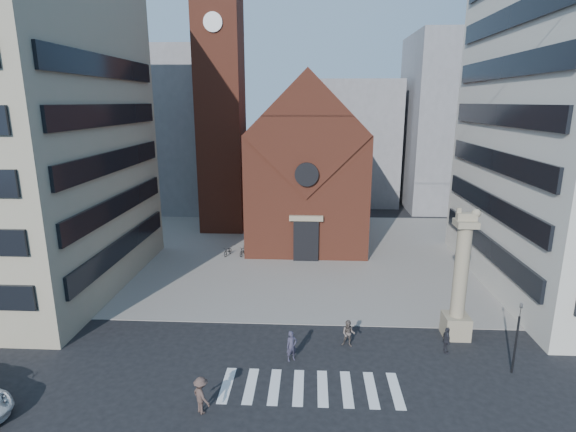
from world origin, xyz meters
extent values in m
plane|color=black|center=(0.00, 0.00, 0.00)|extent=(120.00, 120.00, 0.00)
cube|color=gray|center=(0.00, 19.00, 0.03)|extent=(46.00, 30.00, 0.05)
cube|color=brown|center=(0.00, 25.00, 6.00)|extent=(12.00, 16.00, 12.00)
cube|color=#5D2B1D|center=(0.00, 25.40, 12.00)|extent=(12.00, 15.40, 12.00)
cube|color=brown|center=(0.00, 17.05, 12.00)|extent=(11.76, 0.50, 11.76)
cylinder|color=black|center=(0.00, 16.60, 8.50)|extent=(2.20, 0.30, 2.20)
cube|color=black|center=(0.00, 16.85, 2.00)|extent=(2.40, 0.30, 4.00)
cube|color=tan|center=(0.00, 16.80, 4.30)|extent=(3.20, 0.40, 0.50)
cube|color=brown|center=(-10.00, 28.00, 15.00)|extent=(5.00, 5.00, 30.00)
cylinder|color=white|center=(-10.00, 25.40, 23.00)|extent=(2.00, 0.20, 2.00)
cube|color=gray|center=(-20.00, 40.00, 11.00)|extent=(16.00, 14.00, 22.00)
cube|color=gray|center=(6.00, 45.00, 9.00)|extent=(14.00, 12.00, 18.00)
cube|color=gray|center=(22.00, 42.00, 12.00)|extent=(16.00, 14.00, 24.00)
cube|color=tan|center=(10.00, 3.00, 0.75)|extent=(1.60, 1.60, 1.50)
cylinder|color=tan|center=(10.00, 3.00, 4.50)|extent=(0.90, 0.90, 6.00)
cube|color=tan|center=(10.00, 3.00, 7.70)|extent=(1.30, 1.30, 0.40)
cube|color=tan|center=(10.00, 3.00, 8.10)|extent=(1.20, 0.50, 0.55)
sphere|color=tan|center=(10.55, 3.00, 8.35)|extent=(0.56, 0.56, 0.56)
cube|color=tan|center=(9.50, 3.00, 8.50)|extent=(0.25, 0.15, 0.35)
cylinder|color=black|center=(12.00, -1.00, 1.75)|extent=(0.12, 0.12, 3.50)
imported|color=black|center=(12.00, -1.00, 3.90)|extent=(0.13, 0.16, 0.80)
imported|color=#333043|center=(-0.59, -0.38, 0.94)|extent=(0.82, 0.73, 1.87)
imported|color=#594E47|center=(2.90, 1.40, 0.87)|extent=(0.96, 0.82, 1.73)
imported|color=#26262D|center=(8.81, 0.91, 0.84)|extent=(0.48, 1.01, 1.68)
imported|color=#483530|center=(-4.82, -5.25, 0.97)|extent=(1.39, 1.38, 1.93)
imported|color=black|center=(-7.81, 17.99, 0.48)|extent=(1.00, 1.74, 0.86)
imported|color=black|center=(-6.27, 17.99, 0.53)|extent=(0.86, 1.66, 0.96)
imported|color=black|center=(-4.73, 17.99, 0.48)|extent=(1.00, 1.74, 0.86)
imported|color=black|center=(-3.19, 17.99, 0.53)|extent=(0.86, 1.66, 0.96)
imported|color=black|center=(-1.65, 17.99, 0.48)|extent=(1.00, 1.74, 0.86)
imported|color=black|center=(-0.11, 17.99, 0.53)|extent=(0.86, 1.66, 0.96)
imported|color=black|center=(1.43, 17.99, 0.48)|extent=(1.00, 1.74, 0.86)
imported|color=black|center=(2.97, 17.99, 0.53)|extent=(0.86, 1.66, 0.96)
camera|label=1|loc=(0.46, -24.19, 14.98)|focal=28.00mm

